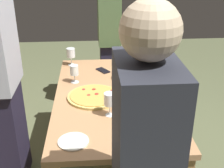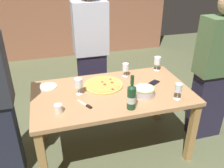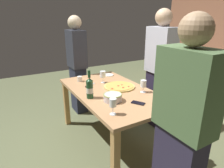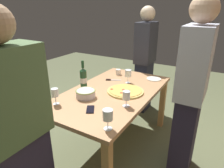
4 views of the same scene
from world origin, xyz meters
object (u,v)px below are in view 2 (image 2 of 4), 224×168
object	(u,v)px
pizza_knife	(86,105)
wine_glass_far_right	(78,83)
wine_bottle	(132,96)
cup_amber	(58,108)
wine_glass_far_left	(157,61)
wine_glass_by_bottle	(126,68)
cell_phone	(154,83)
pizza	(103,85)
person_guest_left	(215,71)
side_plate	(48,87)
wine_glass_near_pizza	(178,89)
dining_table	(112,99)
person_guest_right	(91,51)
serving_bowl	(144,91)

from	to	relation	value
pizza_knife	wine_glass_far_right	bearing A→B (deg)	97.23
wine_bottle	wine_glass_far_right	distance (m)	0.56
cup_amber	wine_glass_far_left	bearing A→B (deg)	25.42
wine_glass_by_bottle	cell_phone	size ratio (longest dim) A/B	1.09
pizza	person_guest_left	world-z (taller)	person_guest_left
pizza_knife	cell_phone	bearing A→B (deg)	16.82
wine_glass_by_bottle	side_plate	distance (m)	0.88
wine_glass_near_pizza	wine_bottle	bearing A→B (deg)	-176.65
dining_table	pizza_knife	size ratio (longest dim) A/B	8.55
dining_table	person_guest_left	world-z (taller)	person_guest_left
wine_glass_by_bottle	person_guest_right	xyz separation A→B (m)	(-0.29, 0.53, 0.04)
side_plate	cell_phone	xyz separation A→B (m)	(1.11, -0.23, 0.00)
pizza	side_plate	distance (m)	0.59
cell_phone	pizza_knife	size ratio (longest dim) A/B	0.77
cup_amber	pizza_knife	size ratio (longest dim) A/B	0.41
dining_table	side_plate	bearing A→B (deg)	155.87
cup_amber	pizza_knife	xyz separation A→B (m)	(0.25, 0.04, -0.03)
serving_bowl	wine_glass_far_left	world-z (taller)	wine_glass_far_left
wine_bottle	person_guest_right	distance (m)	1.18
wine_glass_far_right	person_guest_left	bearing A→B (deg)	-3.51
pizza	pizza_knife	size ratio (longest dim) A/B	2.21
serving_bowl	side_plate	world-z (taller)	serving_bowl
pizza	person_guest_right	xyz separation A→B (m)	(0.01, 0.69, 0.13)
dining_table	person_guest_right	xyz separation A→B (m)	(-0.04, 0.84, 0.24)
wine_glass_far_right	cup_amber	bearing A→B (deg)	-130.15
pizza	wine_glass_far_left	distance (m)	0.76
pizza_knife	person_guest_left	size ratio (longest dim) A/B	0.11
wine_bottle	person_guest_right	world-z (taller)	person_guest_right
wine_bottle	cup_amber	distance (m)	0.65
wine_glass_far_left	pizza_knife	bearing A→B (deg)	-150.68
serving_bowl	wine_glass_by_bottle	size ratio (longest dim) A/B	1.35
wine_glass_near_pizza	cup_amber	world-z (taller)	wine_glass_near_pizza
wine_bottle	wine_glass_far_right	size ratio (longest dim) A/B	1.92
dining_table	cup_amber	xyz separation A→B (m)	(-0.55, -0.22, 0.13)
wine_glass_by_bottle	cell_phone	xyz separation A→B (m)	(0.24, -0.26, -0.10)
wine_glass_near_pizza	person_guest_left	bearing A→B (deg)	23.52
wine_glass_far_left	wine_bottle	bearing A→B (deg)	-129.95
wine_bottle	serving_bowl	bearing A→B (deg)	42.27
pizza	person_guest_right	size ratio (longest dim) A/B	0.24
pizza	pizza_knife	distance (m)	0.42
pizza	side_plate	size ratio (longest dim) A/B	2.19
wine_glass_near_pizza	cup_amber	xyz separation A→B (m)	(-1.11, 0.09, -0.08)
wine_bottle	person_guest_right	bearing A→B (deg)	95.87
cup_amber	pizza_knife	world-z (taller)	cup_amber
dining_table	wine_glass_far_left	xyz separation A→B (m)	(0.66, 0.35, 0.21)
cup_amber	person_guest_right	world-z (taller)	person_guest_right
cell_phone	wine_glass_by_bottle	bearing A→B (deg)	10.36
wine_glass_near_pizza	wine_glass_far_right	size ratio (longest dim) A/B	0.97
wine_bottle	cup_amber	bearing A→B (deg)	169.43
pizza	cup_amber	distance (m)	0.62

